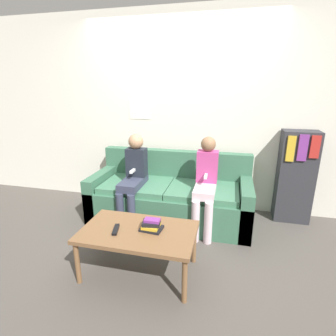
% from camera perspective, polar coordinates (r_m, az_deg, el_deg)
% --- Properties ---
extents(ground_plane, '(10.00, 10.00, 0.00)m').
position_cam_1_polar(ground_plane, '(3.07, -1.79, -15.13)').
color(ground_plane, '#4C4742').
extents(wall_back, '(8.00, 0.06, 2.60)m').
position_cam_1_polar(wall_back, '(3.61, 2.44, 11.80)').
color(wall_back, silver).
rests_on(wall_back, ground_plane).
extents(couch, '(1.99, 0.82, 0.83)m').
position_cam_1_polar(couch, '(3.39, 0.55, -6.40)').
color(couch, '#38664C').
rests_on(couch, ground_plane).
extents(coffee_table, '(1.01, 0.60, 0.43)m').
position_cam_1_polar(coffee_table, '(2.41, -6.46, -14.20)').
color(coffee_table, brown).
rests_on(coffee_table, ground_plane).
extents(person_left, '(0.24, 0.56, 1.10)m').
position_cam_1_polar(person_left, '(3.21, -7.54, -1.42)').
color(person_left, '#33384C').
rests_on(person_left, ground_plane).
extents(person_right, '(0.24, 0.56, 1.10)m').
position_cam_1_polar(person_right, '(3.02, 8.22, -2.76)').
color(person_right, silver).
rests_on(person_right, ground_plane).
extents(tv_remote, '(0.08, 0.17, 0.02)m').
position_cam_1_polar(tv_remote, '(2.41, -11.29, -12.99)').
color(tv_remote, black).
rests_on(tv_remote, coffee_table).
extents(book_stack, '(0.20, 0.16, 0.10)m').
position_cam_1_polar(book_stack, '(2.37, -3.61, -12.29)').
color(book_stack, black).
rests_on(book_stack, coffee_table).
extents(bookshelf, '(0.42, 0.28, 1.15)m').
position_cam_1_polar(bookshelf, '(3.60, 25.96, -1.69)').
color(bookshelf, '#2D2D33').
rests_on(bookshelf, ground_plane).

